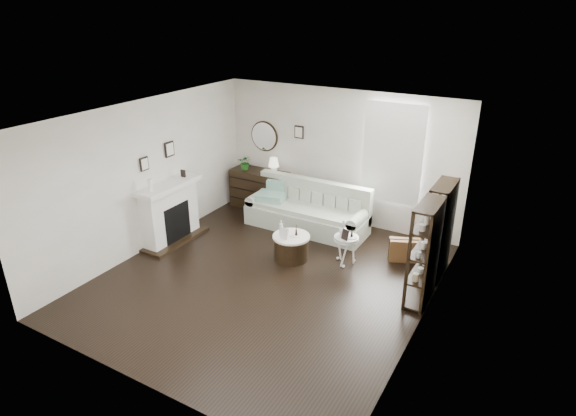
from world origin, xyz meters
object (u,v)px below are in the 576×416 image
Objects in this scene: drum_table at (291,247)px; pedestal_table at (346,239)px; dresser at (260,189)px; sofa at (308,213)px.

drum_table is 1.27× the size of pedestal_table.
drum_table is (1.74, -1.69, -0.19)m from dresser.
sofa reaches higher than dresser.
dresser is (-1.40, 0.39, 0.11)m from sofa.
sofa is 1.46m from dresser.
sofa is at bearing -15.69° from dresser.
sofa is at bearing 142.05° from pedestal_table.
dresser is 2.97m from pedestal_table.
sofa is 4.71× the size of pedestal_table.
drum_table is at bearing -44.04° from dresser.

